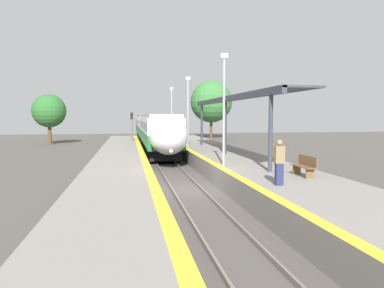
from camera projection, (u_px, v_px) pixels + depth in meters
ground_plane at (186, 190)px, 18.40m from camera, size 120.00×120.00×0.00m
rail_left at (171, 189)px, 18.27m from camera, size 0.08×90.00×0.15m
rail_right at (200, 188)px, 18.51m from camera, size 0.08×90.00×0.15m
train at (151, 128)px, 45.53m from camera, size 2.80×43.47×3.77m
platform_right at (262, 177)px, 19.02m from camera, size 4.53×64.00×1.04m
platform_left at (117, 182)px, 17.80m from camera, size 3.35×64.00×1.04m
platform_bench at (305, 165)px, 16.12m from camera, size 0.44×1.64×0.89m
person_waiting at (279, 162)px, 13.98m from camera, size 0.36×0.23×1.72m
railway_signal at (132, 127)px, 39.51m from camera, size 0.28×0.28×3.99m
lamppost_near at (224, 102)px, 19.55m from camera, size 0.36×0.20×5.84m
lamppost_mid at (188, 107)px, 31.22m from camera, size 0.36×0.20×5.84m
lamppost_far at (172, 110)px, 42.88m from camera, size 0.36×0.20×5.84m
station_canopy at (234, 100)px, 25.41m from camera, size 2.02×19.43×3.92m
background_tree_left at (49, 111)px, 47.39m from camera, size 4.23×4.23×6.40m
background_tree_right at (211, 102)px, 60.61m from camera, size 6.79×6.79×9.35m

